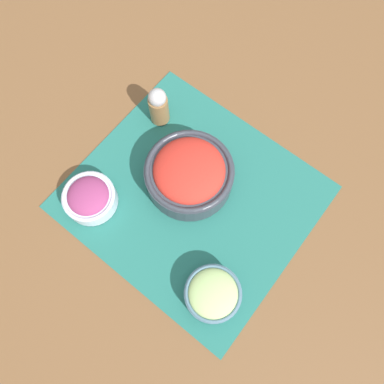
% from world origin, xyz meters
% --- Properties ---
extents(ground_plane, '(3.00, 3.00, 0.00)m').
position_xyz_m(ground_plane, '(0.00, 0.00, 0.00)').
color(ground_plane, brown).
extents(placemat, '(0.52, 0.47, 0.00)m').
position_xyz_m(placemat, '(0.00, 0.00, 0.00)').
color(placemat, '#236B60').
rests_on(placemat, ground_plane).
extents(cucumber_bowl, '(0.12, 0.12, 0.06)m').
position_xyz_m(cucumber_bowl, '(-0.17, 0.14, 0.03)').
color(cucumber_bowl, slate).
rests_on(cucumber_bowl, placemat).
extents(tomato_bowl, '(0.20, 0.20, 0.09)m').
position_xyz_m(tomato_bowl, '(0.03, -0.03, 0.05)').
color(tomato_bowl, '#333842').
rests_on(tomato_bowl, placemat).
extents(onion_bowl, '(0.12, 0.12, 0.06)m').
position_xyz_m(onion_bowl, '(0.17, 0.15, 0.03)').
color(onion_bowl, silver).
rests_on(onion_bowl, placemat).
extents(pepper_shaker, '(0.05, 0.05, 0.11)m').
position_xyz_m(pepper_shaker, '(0.19, -0.11, 0.06)').
color(pepper_shaker, olive).
rests_on(pepper_shaker, placemat).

